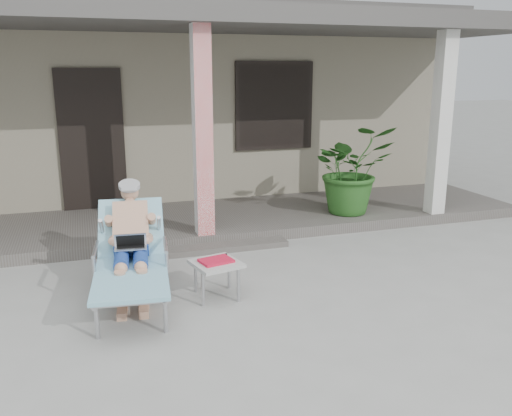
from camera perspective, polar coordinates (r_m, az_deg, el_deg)
name	(u,v)px	position (r m, az deg, el deg)	size (l,w,h in m)	color
ground	(255,311)	(5.22, -0.10, -10.82)	(60.00, 60.00, 0.00)	#9E9E99
house	(155,99)	(11.11, -10.57, 11.23)	(10.40, 5.40, 3.30)	gray
porch_deck	(192,222)	(7.94, -6.72, -1.46)	(10.00, 2.00, 0.15)	#605B56
porch_overhang	(187,26)	(7.61, -7.26, 18.50)	(10.00, 2.30, 2.85)	silver
porch_step	(210,248)	(6.87, -4.82, -4.24)	(2.00, 0.30, 0.07)	#605B56
lounger	(130,229)	(5.44, -13.14, -2.13)	(0.85, 1.82, 1.16)	#B7B7BC
side_table	(216,265)	(5.43, -4.21, -6.03)	(0.53, 0.53, 0.40)	#B6B6B1
potted_palm	(352,169)	(8.11, 10.03, 4.06)	(1.18, 1.02, 1.31)	#26591E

